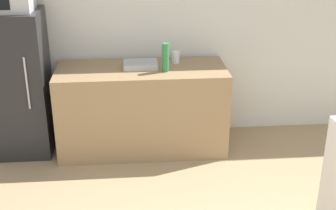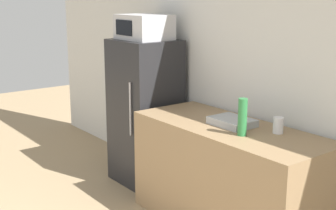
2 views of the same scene
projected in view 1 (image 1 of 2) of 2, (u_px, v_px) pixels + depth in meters
name	position (u px, v px, depth m)	size (l,w,h in m)	color
wall_back	(157.00, 22.00, 5.09)	(8.00, 0.06, 2.60)	silver
refrigerator	(16.00, 84.00, 4.84)	(0.65, 0.59, 1.52)	#232326
counter	(142.00, 109.00, 5.02)	(1.77, 0.72, 0.92)	#937551
sink_basin	(141.00, 65.00, 4.86)	(0.35, 0.26, 0.06)	#9EA3A8
bottle_tall	(165.00, 57.00, 4.70)	(0.07, 0.07, 0.29)	#2D7F42
bottle_short	(176.00, 57.00, 4.99)	(0.08, 0.08, 0.13)	silver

